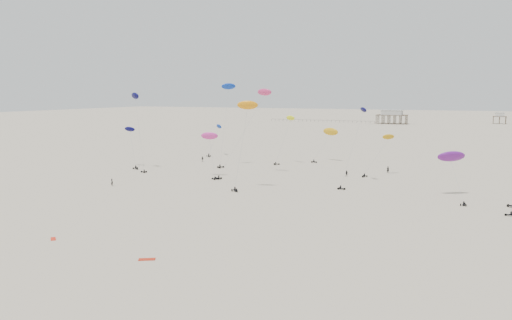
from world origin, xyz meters
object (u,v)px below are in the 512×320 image
at_px(pavilion_main, 392,118).
at_px(spectator_0, 112,186).
at_px(pavilion_small, 500,119).
at_px(rig_0, 215,137).

relative_size(pavilion_main, spectator_0, 10.13).
xyz_separation_m(pavilion_small, rig_0, (-98.36, -240.07, 3.23)).
height_order(rig_0, spectator_0, rig_0).
bearing_deg(spectator_0, rig_0, -60.94).
relative_size(pavilion_main, pavilion_small, 2.33).
bearing_deg(pavilion_small, rig_0, -112.28).
distance_m(pavilion_small, spectator_0, 314.68).
bearing_deg(spectator_0, pavilion_small, -82.78).
relative_size(pavilion_small, rig_0, 0.80).
relative_size(pavilion_main, rig_0, 1.86).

